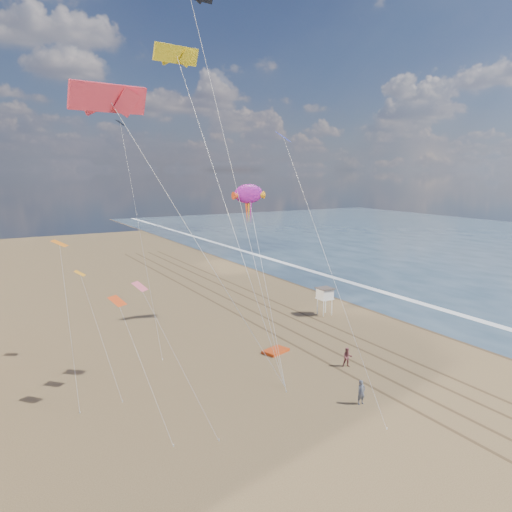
% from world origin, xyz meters
% --- Properties ---
extents(wet_sand, '(260.00, 260.00, 0.00)m').
position_xyz_m(wet_sand, '(19.00, 40.00, 0.00)').
color(wet_sand, '#42301E').
rests_on(wet_sand, ground).
extents(foam, '(260.00, 260.00, 0.00)m').
position_xyz_m(foam, '(23.20, 40.00, 0.00)').
color(foam, white).
rests_on(foam, ground).
extents(tracks, '(7.68, 120.00, 0.01)m').
position_xyz_m(tracks, '(2.55, 30.00, 0.01)').
color(tracks, brown).
rests_on(tracks, ground).
extents(lifeguard_stand, '(1.92, 1.92, 3.47)m').
position_xyz_m(lifeguard_stand, '(8.36, 31.73, 2.67)').
color(lifeguard_stand, silver).
rests_on(lifeguard_stand, ground).
extents(grounded_kite, '(2.91, 2.32, 0.29)m').
position_xyz_m(grounded_kite, '(-3.96, 23.57, 0.14)').
color(grounded_kite, '#DE4412').
rests_on(grounded_kite, ground).
extents(show_kite, '(5.58, 10.04, 24.93)m').
position_xyz_m(show_kite, '(-0.99, 34.49, 15.21)').
color(show_kite, '#9C188F').
rests_on(show_kite, ground).
extents(kite_flyer_a, '(0.72, 0.47, 1.96)m').
position_xyz_m(kite_flyer_a, '(-4.08, 10.77, 0.98)').
color(kite_flyer_a, slate).
rests_on(kite_flyer_a, ground).
extents(kite_flyer_b, '(1.11, 1.03, 1.83)m').
position_xyz_m(kite_flyer_b, '(-0.11, 17.16, 0.91)').
color(kite_flyer_b, '#914A4D').
rests_on(kite_flyer_b, ground).
extents(parafoils, '(15.29, 16.93, 12.16)m').
position_xyz_m(parafoils, '(-14.87, 23.41, 28.15)').
color(parafoils, black).
rests_on(parafoils, ground).
extents(small_kites, '(17.80, 18.68, 15.03)m').
position_xyz_m(small_kites, '(-16.97, 24.55, 13.46)').
color(small_kites, '#E3586D').
rests_on(small_kites, ground).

